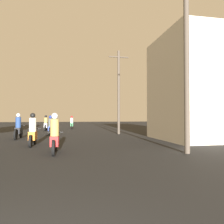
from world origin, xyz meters
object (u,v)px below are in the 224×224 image
(motorcycle_green, at_px, (72,124))
(motorcycle_white, at_px, (46,124))
(motorcycle_orange, at_px, (33,133))
(motorcycle_black, at_px, (18,129))
(utility_pole_far, at_px, (119,90))
(building_right_near, at_px, (203,88))
(utility_pole_near, at_px, (187,53))
(motorcycle_red, at_px, (55,137))
(motorcycle_blue, at_px, (50,127))

(motorcycle_green, bearing_deg, motorcycle_white, -127.40)
(motorcycle_orange, distance_m, motorcycle_black, 3.88)
(utility_pole_far, bearing_deg, building_right_near, -50.76)
(building_right_near, relative_size, utility_pole_near, 0.85)
(building_right_near, height_order, utility_pole_far, utility_pole_far)
(motorcycle_black, bearing_deg, building_right_near, -12.26)
(motorcycle_black, height_order, motorcycle_green, motorcycle_black)
(motorcycle_red, distance_m, motorcycle_orange, 2.68)
(motorcycle_red, height_order, motorcycle_green, motorcycle_red)
(motorcycle_red, height_order, motorcycle_white, motorcycle_white)
(motorcycle_blue, bearing_deg, utility_pole_far, -8.65)
(motorcycle_orange, xyz_separation_m, utility_pole_near, (6.08, -3.43, 3.20))
(utility_pole_near, bearing_deg, motorcycle_green, 102.87)
(utility_pole_near, bearing_deg, building_right_near, 50.75)
(motorcycle_black, height_order, building_right_near, building_right_near)
(motorcycle_black, distance_m, utility_pole_far, 7.99)
(motorcycle_white, distance_m, building_right_near, 14.89)
(motorcycle_red, distance_m, utility_pole_near, 5.96)
(motorcycle_white, height_order, motorcycle_green, motorcycle_white)
(motorcycle_red, height_order, utility_pole_near, utility_pole_near)
(motorcycle_green, bearing_deg, utility_pole_far, -64.11)
(motorcycle_red, xyz_separation_m, motorcycle_blue, (-0.90, 8.99, -0.02))
(motorcycle_black, xyz_separation_m, motorcycle_green, (3.40, 10.93, -0.04))
(motorcycle_orange, relative_size, building_right_near, 0.29)
(motorcycle_blue, height_order, motorcycle_white, motorcycle_white)
(motorcycle_red, bearing_deg, utility_pole_far, 63.28)
(motorcycle_orange, distance_m, utility_pole_far, 8.77)
(motorcycle_red, relative_size, motorcycle_orange, 1.01)
(utility_pole_near, bearing_deg, motorcycle_blue, 120.14)
(motorcycle_blue, height_order, utility_pole_near, utility_pole_near)
(motorcycle_white, distance_m, motorcycle_green, 3.97)
(motorcycle_red, height_order, utility_pole_far, utility_pole_far)
(motorcycle_white, xyz_separation_m, motorcycle_green, (2.55, 3.04, -0.02))
(motorcycle_orange, bearing_deg, motorcycle_green, 90.47)
(motorcycle_white, xyz_separation_m, utility_pole_far, (6.18, -5.40, 2.89))
(motorcycle_orange, height_order, utility_pole_far, utility_pole_far)
(utility_pole_far, bearing_deg, motorcycle_green, 113.26)
(motorcycle_black, relative_size, motorcycle_green, 1.10)
(motorcycle_white, relative_size, utility_pole_near, 0.26)
(motorcycle_black, xyz_separation_m, utility_pole_far, (7.03, 2.49, 2.88))
(motorcycle_orange, distance_m, motorcycle_blue, 6.58)
(motorcycle_red, height_order, motorcycle_blue, motorcycle_red)
(motorcycle_orange, xyz_separation_m, utility_pole_far, (5.60, 6.10, 2.89))
(building_right_near, xyz_separation_m, utility_pole_far, (-4.13, 5.06, 0.39))
(motorcycle_orange, height_order, building_right_near, building_right_near)
(building_right_near, bearing_deg, utility_pole_far, 129.24)
(motorcycle_black, xyz_separation_m, utility_pole_near, (7.51, -7.04, 3.18))
(motorcycle_white, bearing_deg, building_right_near, -37.37)
(motorcycle_orange, relative_size, motorcycle_blue, 0.96)
(motorcycle_green, relative_size, utility_pole_far, 0.29)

